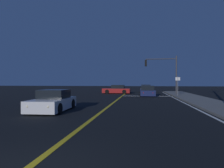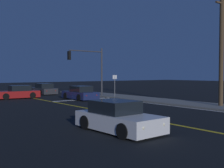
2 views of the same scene
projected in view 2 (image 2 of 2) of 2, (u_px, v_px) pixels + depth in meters
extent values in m
cube|color=slate|center=(204.00, 105.00, 21.67)|extent=(3.20, 43.14, 0.15)
cube|color=gold|center=(125.00, 115.00, 16.87)|extent=(0.20, 40.74, 0.01)
cube|color=white|center=(189.00, 108.00, 20.56)|extent=(0.16, 40.74, 0.01)
cube|color=white|center=(82.00, 100.00, 27.16)|extent=(6.39, 0.50, 0.01)
cube|color=navy|center=(80.00, 95.00, 27.50)|extent=(1.86, 4.30, 0.68)
cube|color=black|center=(81.00, 89.00, 27.27)|extent=(1.58, 1.98, 0.60)
cylinder|color=black|center=(66.00, 96.00, 28.04)|extent=(0.23, 0.64, 0.64)
cylinder|color=black|center=(80.00, 95.00, 29.07)|extent=(0.23, 0.64, 0.64)
cylinder|color=black|center=(79.00, 97.00, 25.93)|extent=(0.23, 0.64, 0.64)
cylinder|color=black|center=(94.00, 97.00, 26.96)|extent=(0.23, 0.64, 0.64)
sphere|color=#FFF4CC|center=(65.00, 93.00, 28.80)|extent=(0.18, 0.18, 0.18)
sphere|color=#FFF4CC|center=(74.00, 93.00, 29.48)|extent=(0.18, 0.18, 0.18)
sphere|color=red|center=(86.00, 96.00, 25.49)|extent=(0.14, 0.14, 0.14)
sphere|color=red|center=(96.00, 95.00, 26.18)|extent=(0.14, 0.14, 0.14)
cube|color=maroon|center=(17.00, 94.00, 28.49)|extent=(4.35, 1.86, 0.68)
cube|color=black|center=(20.00, 88.00, 28.62)|extent=(2.02, 1.54, 0.60)
cylinder|color=black|center=(6.00, 96.00, 27.08)|extent=(0.65, 0.24, 0.64)
cylinder|color=black|center=(2.00, 95.00, 28.38)|extent=(0.65, 0.24, 0.64)
cylinder|color=black|center=(33.00, 95.00, 28.61)|extent=(0.65, 0.24, 0.64)
cylinder|color=black|center=(28.00, 94.00, 29.91)|extent=(0.65, 0.24, 0.64)
sphere|color=red|center=(39.00, 93.00, 29.26)|extent=(0.14, 0.14, 0.14)
sphere|color=red|center=(35.00, 92.00, 30.13)|extent=(0.14, 0.14, 0.14)
cube|color=silver|center=(119.00, 121.00, 12.23)|extent=(2.07, 4.23, 0.68)
cube|color=black|center=(115.00, 107.00, 12.40)|extent=(1.70, 1.98, 0.60)
cylinder|color=black|center=(154.00, 126.00, 11.80)|extent=(0.25, 0.65, 0.64)
cylinder|color=black|center=(123.00, 131.00, 10.68)|extent=(0.25, 0.65, 0.64)
cylinder|color=black|center=(115.00, 118.00, 13.78)|extent=(0.25, 0.65, 0.64)
cylinder|color=black|center=(86.00, 122.00, 12.66)|extent=(0.25, 0.65, 0.64)
sphere|color=#FFF4CC|center=(163.00, 124.00, 11.04)|extent=(0.18, 0.18, 0.18)
sphere|color=#FFF4CC|center=(142.00, 128.00, 10.30)|extent=(0.18, 0.18, 0.18)
sphere|color=red|center=(101.00, 113.00, 14.15)|extent=(0.14, 0.14, 0.14)
sphere|color=red|center=(82.00, 115.00, 13.41)|extent=(0.14, 0.14, 0.14)
cube|color=#2D2D33|center=(43.00, 91.00, 34.67)|extent=(1.83, 4.69, 0.68)
cube|color=black|center=(44.00, 86.00, 34.42)|extent=(1.56, 2.16, 0.60)
cylinder|color=black|center=(33.00, 91.00, 35.34)|extent=(0.23, 0.64, 0.64)
cylinder|color=black|center=(45.00, 91.00, 36.33)|extent=(0.23, 0.64, 0.64)
cylinder|color=black|center=(41.00, 92.00, 33.01)|extent=(0.23, 0.64, 0.64)
cylinder|color=black|center=(54.00, 92.00, 34.00)|extent=(0.23, 0.64, 0.64)
sphere|color=#FFF4CC|center=(32.00, 89.00, 36.17)|extent=(0.18, 0.18, 0.18)
sphere|color=#FFF4CC|center=(40.00, 89.00, 36.83)|extent=(0.18, 0.18, 0.18)
sphere|color=red|center=(47.00, 91.00, 32.50)|extent=(0.14, 0.14, 0.14)
sphere|color=red|center=(55.00, 91.00, 33.16)|extent=(0.14, 0.14, 0.14)
cylinder|color=#38383D|center=(102.00, 72.00, 31.30)|extent=(0.18, 0.18, 5.39)
cylinder|color=#38383D|center=(86.00, 51.00, 29.98)|extent=(4.11, 0.12, 0.12)
cube|color=black|center=(69.00, 55.00, 28.76)|extent=(0.28, 0.28, 0.90)
sphere|color=red|center=(69.00, 53.00, 28.75)|extent=(0.22, 0.22, 0.22)
sphere|color=#4C2D05|center=(69.00, 55.00, 28.76)|extent=(0.22, 0.22, 0.22)
sphere|color=#0A3814|center=(69.00, 58.00, 28.77)|extent=(0.22, 0.22, 0.22)
cylinder|color=#4C3823|center=(221.00, 46.00, 20.68)|extent=(0.33, 0.33, 9.16)
cube|color=#4C3823|center=(222.00, 3.00, 20.56)|extent=(1.56, 0.12, 0.12)
cylinder|color=slate|center=(115.00, 86.00, 28.94)|extent=(0.06, 0.06, 2.45)
cube|color=white|center=(115.00, 77.00, 28.90)|extent=(0.56, 0.07, 0.40)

